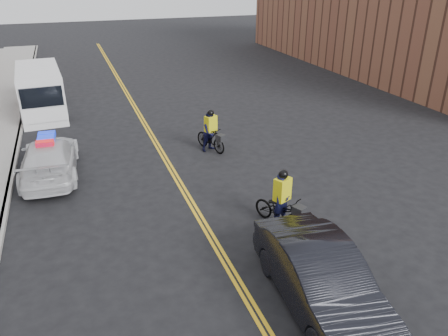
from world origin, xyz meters
The scene contains 9 objects.
ground centered at (0.00, 0.00, 0.00)m, with size 120.00×120.00×0.00m, color black.
center_line_left centered at (-0.08, 8.00, 0.01)m, with size 0.10×60.00×0.01m, color gold.
center_line_right centered at (0.08, 8.00, 0.01)m, with size 0.10×60.00×0.01m, color gold.
curb centered at (-6.00, 8.00, 0.07)m, with size 0.20×60.00×0.15m, color gray.
police_cruiser centered at (-4.52, 5.67, 0.73)m, with size 2.31×5.09×1.61m.
dark_sedan centered at (1.51, -4.20, 0.80)m, with size 1.69×4.85×1.60m, color black.
cargo_van centered at (-4.92, 14.11, 1.21)m, with size 2.56×6.04×2.48m.
cyclist_near centered at (2.29, -0.60, 0.66)m, with size 1.43×2.05×1.91m.
cyclist_far centered at (2.15, 6.01, 0.74)m, with size 1.17×1.91×1.87m.
Camera 1 is at (-3.37, -11.11, 7.45)m, focal length 35.00 mm.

